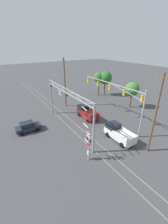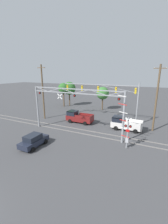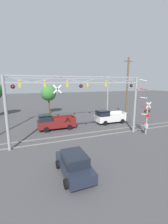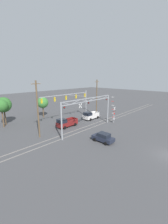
{
  "view_description": "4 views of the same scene",
  "coord_description": "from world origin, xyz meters",
  "px_view_note": "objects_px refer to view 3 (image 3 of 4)",
  "views": [
    {
      "loc": [
        20.06,
        6.65,
        13.18
      ],
      "look_at": [
        1.8,
        18.11,
        3.31
      ],
      "focal_mm": 24.0,
      "sensor_mm": 36.0,
      "label": 1
    },
    {
      "loc": [
        10.58,
        -2.89,
        9.32
      ],
      "look_at": [
        0.11,
        19.12,
        2.74
      ],
      "focal_mm": 24.0,
      "sensor_mm": 36.0,
      "label": 2
    },
    {
      "loc": [
        -5.62,
        1.21,
        6.25
      ],
      "look_at": [
        1.04,
        17.88,
        2.77
      ],
      "focal_mm": 24.0,
      "sensor_mm": 36.0,
      "label": 3
    },
    {
      "loc": [
        -23.11,
        -4.17,
        11.33
      ],
      "look_at": [
        -2.21,
        15.34,
        4.49
      ],
      "focal_mm": 24.0,
      "sensor_mm": 36.0,
      "label": 4
    }
  ],
  "objects_px": {
    "crossing_gantry": "(81,98)",
    "sedan_waiting": "(74,164)",
    "pickup_truck_lead": "(55,122)",
    "pickup_truck_following": "(109,117)",
    "background_tree_beyond_span": "(48,93)",
    "utility_pole_right": "(127,88)",
    "traffic_signal_span": "(84,88)",
    "crossing_signal_mast": "(146,117)"
  },
  "relations": [
    {
      "from": "traffic_signal_span",
      "to": "sedan_waiting",
      "type": "xyz_separation_m",
      "value": [
        -6.31,
        -13.98,
        -4.69
      ]
    },
    {
      "from": "crossing_signal_mast",
      "to": "sedan_waiting",
      "type": "height_order",
      "value": "crossing_signal_mast"
    },
    {
      "from": "sedan_waiting",
      "to": "background_tree_beyond_span",
      "type": "relative_size",
      "value": 0.68
    },
    {
      "from": "crossing_gantry",
      "to": "traffic_signal_span",
      "type": "height_order",
      "value": "traffic_signal_span"
    },
    {
      "from": "pickup_truck_following",
      "to": "utility_pole_right",
      "type": "relative_size",
      "value": 0.47
    },
    {
      "from": "pickup_truck_lead",
      "to": "crossing_gantry",
      "type": "bearing_deg",
      "value": -68.27
    },
    {
      "from": "background_tree_beyond_span",
      "to": "pickup_truck_lead",
      "type": "bearing_deg",
      "value": -95.11
    },
    {
      "from": "traffic_signal_span",
      "to": "pickup_truck_lead",
      "type": "height_order",
      "value": "traffic_signal_span"
    },
    {
      "from": "pickup_truck_lead",
      "to": "background_tree_beyond_span",
      "type": "xyz_separation_m",
      "value": [
        0.99,
        11.07,
        3.2
      ]
    },
    {
      "from": "utility_pole_right",
      "to": "background_tree_beyond_span",
      "type": "height_order",
      "value": "utility_pole_right"
    },
    {
      "from": "traffic_signal_span",
      "to": "background_tree_beyond_span",
      "type": "distance_m",
      "value": 9.32
    },
    {
      "from": "background_tree_beyond_span",
      "to": "pickup_truck_following",
      "type": "bearing_deg",
      "value": -55.12
    },
    {
      "from": "utility_pole_right",
      "to": "sedan_waiting",
      "type": "bearing_deg",
      "value": -137.81
    },
    {
      "from": "pickup_truck_lead",
      "to": "utility_pole_right",
      "type": "relative_size",
      "value": 0.48
    },
    {
      "from": "traffic_signal_span",
      "to": "pickup_truck_lead",
      "type": "relative_size",
      "value": 2.94
    },
    {
      "from": "crossing_gantry",
      "to": "sedan_waiting",
      "type": "distance_m",
      "value": 7.64
    },
    {
      "from": "crossing_gantry",
      "to": "traffic_signal_span",
      "type": "distance_m",
      "value": 8.81
    },
    {
      "from": "crossing_gantry",
      "to": "background_tree_beyond_span",
      "type": "distance_m",
      "value": 16.1
    },
    {
      "from": "pickup_truck_lead",
      "to": "pickup_truck_following",
      "type": "height_order",
      "value": "same"
    },
    {
      "from": "crossing_gantry",
      "to": "sedan_waiting",
      "type": "bearing_deg",
      "value": -114.9
    },
    {
      "from": "utility_pole_right",
      "to": "background_tree_beyond_span",
      "type": "xyz_separation_m",
      "value": [
        -11.9,
        9.62,
        -1.17
      ]
    },
    {
      "from": "sedan_waiting",
      "to": "utility_pole_right",
      "type": "distance_m",
      "value": 18.99
    },
    {
      "from": "crossing_signal_mast",
      "to": "pickup_truck_following",
      "type": "xyz_separation_m",
      "value": [
        -1.29,
        6.32,
        -1.21
      ]
    },
    {
      "from": "traffic_signal_span",
      "to": "crossing_gantry",
      "type": "bearing_deg",
      "value": -113.83
    },
    {
      "from": "background_tree_beyond_span",
      "to": "utility_pole_right",
      "type": "bearing_deg",
      "value": -38.97
    },
    {
      "from": "crossing_gantry",
      "to": "utility_pole_right",
      "type": "xyz_separation_m",
      "value": [
        10.9,
        6.43,
        0.62
      ]
    },
    {
      "from": "pickup_truck_lead",
      "to": "traffic_signal_span",
      "type": "bearing_deg",
      "value": 28.78
    },
    {
      "from": "background_tree_beyond_span",
      "to": "crossing_gantry",
      "type": "bearing_deg",
      "value": -86.44
    },
    {
      "from": "traffic_signal_span",
      "to": "background_tree_beyond_span",
      "type": "bearing_deg",
      "value": 119.53
    },
    {
      "from": "pickup_truck_following",
      "to": "background_tree_beyond_span",
      "type": "relative_size",
      "value": 0.85
    },
    {
      "from": "sedan_waiting",
      "to": "background_tree_beyond_span",
      "type": "bearing_deg",
      "value": 85.42
    },
    {
      "from": "crossing_signal_mast",
      "to": "utility_pole_right",
      "type": "height_order",
      "value": "utility_pole_right"
    },
    {
      "from": "crossing_gantry",
      "to": "sedan_waiting",
      "type": "relative_size",
      "value": 3.74
    },
    {
      "from": "traffic_signal_span",
      "to": "pickup_truck_lead",
      "type": "bearing_deg",
      "value": -151.22
    },
    {
      "from": "crossing_gantry",
      "to": "pickup_truck_lead",
      "type": "xyz_separation_m",
      "value": [
        -1.99,
        4.99,
        -3.75
      ]
    },
    {
      "from": "crossing_signal_mast",
      "to": "pickup_truck_following",
      "type": "bearing_deg",
      "value": 101.53
    },
    {
      "from": "sedan_waiting",
      "to": "crossing_signal_mast",
      "type": "bearing_deg",
      "value": 23.49
    },
    {
      "from": "crossing_gantry",
      "to": "pickup_truck_following",
      "type": "relative_size",
      "value": 3.0
    },
    {
      "from": "sedan_waiting",
      "to": "traffic_signal_span",
      "type": "bearing_deg",
      "value": 65.71
    },
    {
      "from": "crossing_gantry",
      "to": "crossing_signal_mast",
      "type": "distance_m",
      "value": 8.46
    },
    {
      "from": "pickup_truck_following",
      "to": "crossing_gantry",
      "type": "bearing_deg",
      "value": -143.02
    },
    {
      "from": "pickup_truck_lead",
      "to": "sedan_waiting",
      "type": "bearing_deg",
      "value": -94.04
    }
  ]
}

